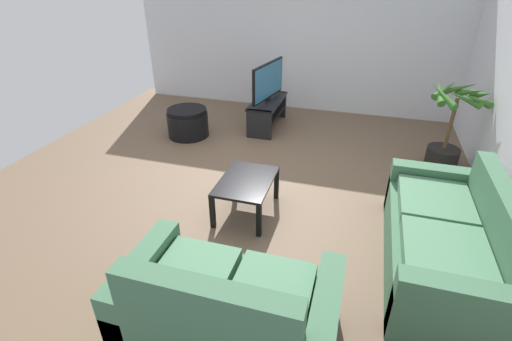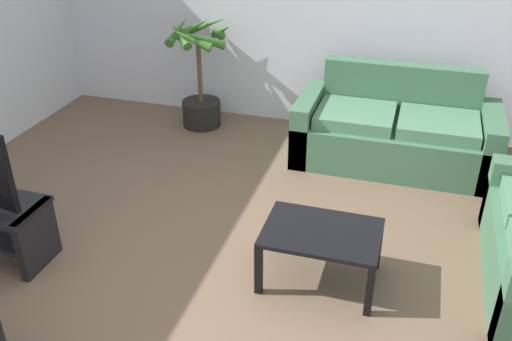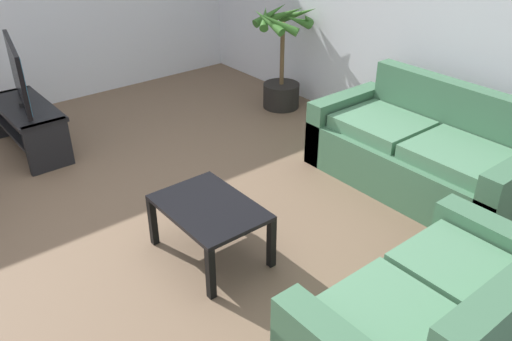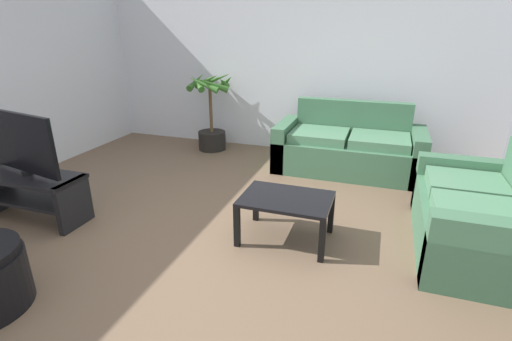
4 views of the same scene
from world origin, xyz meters
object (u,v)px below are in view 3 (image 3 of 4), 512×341
at_px(coffee_table, 209,213).
at_px(tv, 17,73).
at_px(couch_loveseat, 437,327).
at_px(potted_palm, 283,65).
at_px(couch_main, 420,155).
at_px(tv_stand, 28,121).

bearing_deg(coffee_table, tv, -170.25).
distance_m(couch_loveseat, tv, 4.25).
relative_size(coffee_table, potted_palm, 0.67).
bearing_deg(couch_loveseat, potted_palm, 150.95).
relative_size(couch_main, potted_palm, 1.59).
distance_m(tv_stand, coffee_table, 2.56).
height_order(couch_main, couch_loveseat, same).
bearing_deg(couch_main, couch_loveseat, -51.88).
height_order(tv_stand, tv, tv).
xyz_separation_m(couch_main, tv, (-2.87, -2.44, 0.51)).
relative_size(couch_loveseat, tv, 1.52).
bearing_deg(couch_main, coffee_table, -99.65).
bearing_deg(couch_loveseat, coffee_table, -166.74).
bearing_deg(potted_palm, coffee_table, -51.69).
distance_m(tv, coffee_table, 2.60).
xyz_separation_m(couch_loveseat, coffee_table, (-1.62, -0.38, 0.06)).
relative_size(couch_main, tv_stand, 1.74).
bearing_deg(tv, potted_palm, 75.07).
bearing_deg(tv_stand, potted_palm, 75.08).
height_order(couch_main, potted_palm, potted_palm).
relative_size(tv, coffee_table, 1.28).
bearing_deg(tv, couch_main, 40.42).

